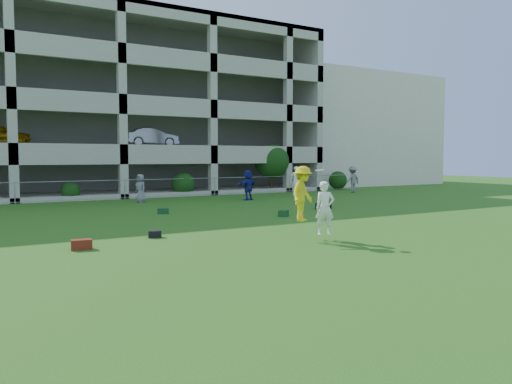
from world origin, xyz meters
TOP-DOWN VIEW (x-y plane):
  - ground at (0.00, 0.00)m, footprint 100.00×100.00m
  - stucco_building at (23.00, 28.00)m, footprint 16.00×14.00m
  - bystander_c at (0.13, 16.30)m, footprint 0.73×0.90m
  - bystander_d at (6.10, 14.67)m, footprint 1.72×1.12m
  - bystander_e at (10.41, 15.91)m, footprint 0.85×0.77m
  - bystander_f at (15.71, 16.42)m, footprint 1.27×0.81m
  - bag_red_a at (-5.64, 3.17)m, footprint 0.59×0.39m
  - bag_black_b at (-3.23, 4.13)m, footprint 0.44×0.33m
  - bag_green_c at (3.37, 6.77)m, footprint 0.61×0.59m
  - crate_d at (6.48, 8.25)m, footprint 0.35×0.35m
  - bag_black_e at (6.95, 8.48)m, footprint 0.65×0.41m
  - bag_green_g at (-0.73, 10.29)m, footprint 0.57×0.45m
  - frisbee_contest at (0.62, 1.27)m, footprint 1.61×1.08m
  - parking_garage at (-0.01, 27.70)m, footprint 30.00×14.00m
  - fence at (0.00, 19.00)m, footprint 36.06×0.06m
  - shrub_row at (4.59, 19.70)m, footprint 34.38×2.52m

SIDE VIEW (x-z plane):
  - ground at x=0.00m, z-range 0.00..0.00m
  - bag_black_b at x=-3.23m, z-range 0.00..0.22m
  - bag_green_g at x=-0.73m, z-range 0.00..0.25m
  - bag_green_c at x=3.37m, z-range 0.00..0.26m
  - bag_red_a at x=-5.64m, z-range 0.00..0.28m
  - crate_d at x=6.48m, z-range 0.00..0.30m
  - bag_black_e at x=6.95m, z-range 0.00..0.30m
  - fence at x=0.00m, z-range 0.01..1.21m
  - bystander_c at x=0.13m, z-range 0.00..1.58m
  - bystander_d at x=6.10m, z-range 0.00..1.77m
  - bystander_f at x=15.71m, z-range 0.00..1.87m
  - bystander_e at x=10.41m, z-range 0.00..1.94m
  - frisbee_contest at x=0.62m, z-range 0.27..2.36m
  - shrub_row at x=4.59m, z-range -0.24..3.26m
  - stucco_building at x=23.00m, z-range 0.00..10.00m
  - parking_garage at x=-0.01m, z-range 0.01..12.01m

